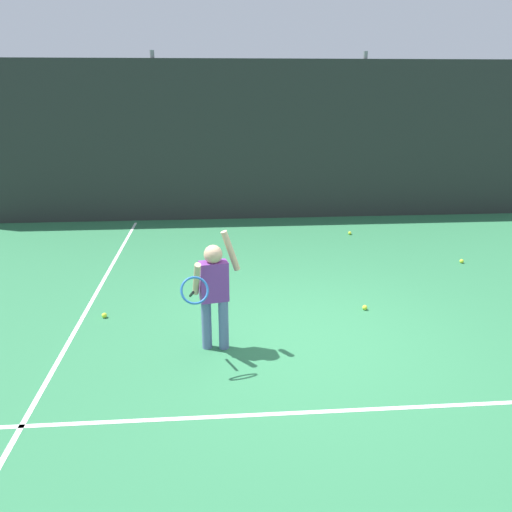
# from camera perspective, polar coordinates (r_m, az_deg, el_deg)

# --- Properties ---
(ground_plane) EXTENTS (20.00, 20.00, 0.00)m
(ground_plane) POSITION_cam_1_polar(r_m,az_deg,el_deg) (6.04, 5.27, -9.17)
(ground_plane) COLOR #2D7247
(court_line_baseline) EXTENTS (9.00, 0.05, 0.00)m
(court_line_baseline) POSITION_cam_1_polar(r_m,az_deg,el_deg) (4.86, 8.13, -16.78)
(court_line_baseline) COLOR white
(court_line_baseline) RESTS_ON ground
(court_line_sideline) EXTENTS (0.05, 9.00, 0.00)m
(court_line_sideline) POSITION_cam_1_polar(r_m,az_deg,el_deg) (7.07, -18.38, -5.77)
(court_line_sideline) COLOR white
(court_line_sideline) RESTS_ON ground
(back_fence_windscreen) EXTENTS (13.32, 0.08, 3.31)m
(back_fence_windscreen) POSITION_cam_1_polar(r_m,az_deg,el_deg) (11.09, 0.50, 12.61)
(back_fence_windscreen) COLOR #282D2B
(back_fence_windscreen) RESTS_ON ground
(fence_post_1) EXTENTS (0.09, 0.09, 3.46)m
(fence_post_1) POSITION_cam_1_polar(r_m,az_deg,el_deg) (11.16, -10.98, 12.71)
(fence_post_1) COLOR slate
(fence_post_1) RESTS_ON ground
(fence_post_2) EXTENTS (0.09, 0.09, 3.46)m
(fence_post_2) POSITION_cam_1_polar(r_m,az_deg,el_deg) (11.53, 11.56, 12.85)
(fence_post_2) COLOR slate
(fence_post_2) RESTS_ON ground
(tennis_player) EXTENTS (0.64, 0.66, 1.35)m
(tennis_player) POSITION_cam_1_polar(r_m,az_deg,el_deg) (5.51, -4.78, -3.61)
(tennis_player) COLOR slate
(tennis_player) RESTS_ON ground
(tennis_ball_0) EXTENTS (0.07, 0.07, 0.07)m
(tennis_ball_0) POSITION_cam_1_polar(r_m,az_deg,el_deg) (9.11, 21.96, -0.54)
(tennis_ball_0) COLOR #CCE033
(tennis_ball_0) RESTS_ON ground
(tennis_ball_1) EXTENTS (0.07, 0.07, 0.07)m
(tennis_ball_1) POSITION_cam_1_polar(r_m,az_deg,el_deg) (6.87, 12.05, -5.64)
(tennis_ball_1) COLOR #CCE033
(tennis_ball_1) RESTS_ON ground
(tennis_ball_2) EXTENTS (0.07, 0.07, 0.07)m
(tennis_ball_2) POSITION_cam_1_polar(r_m,az_deg,el_deg) (10.23, 10.42, 2.54)
(tennis_ball_2) COLOR #CCE033
(tennis_ball_2) RESTS_ON ground
(tennis_ball_3) EXTENTS (0.07, 0.07, 0.07)m
(tennis_ball_3) POSITION_cam_1_polar(r_m,az_deg,el_deg) (6.78, -16.57, -6.36)
(tennis_ball_3) COLOR #CCE033
(tennis_ball_3) RESTS_ON ground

